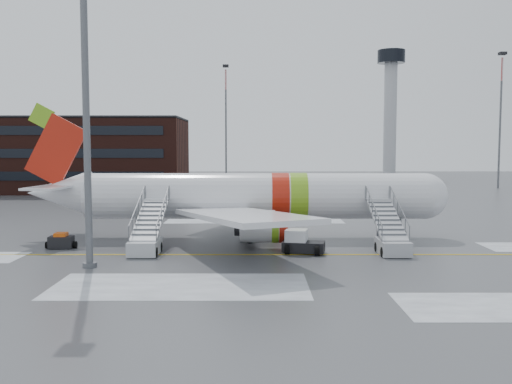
{
  "coord_description": "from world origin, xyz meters",
  "views": [
    {
      "loc": [
        -1.9,
        -40.65,
        7.67
      ],
      "look_at": [
        -1.85,
        4.43,
        4.0
      ],
      "focal_mm": 40.0,
      "sensor_mm": 36.0,
      "label": 1
    }
  ],
  "objects_px": {
    "airstair_fwd": "(390,238)",
    "airstair_aft": "(147,238)",
    "light_mast_near": "(85,71)",
    "airliner": "(245,197)",
    "pushback_tug": "(301,243)",
    "baggage_tractor": "(61,242)"
  },
  "relations": [
    {
      "from": "pushback_tug",
      "to": "baggage_tractor",
      "type": "bearing_deg",
      "value": 173.86
    },
    {
      "from": "pushback_tug",
      "to": "airliner",
      "type": "bearing_deg",
      "value": 121.42
    },
    {
      "from": "airstair_fwd",
      "to": "airstair_aft",
      "type": "relative_size",
      "value": 1.0
    },
    {
      "from": "airliner",
      "to": "airstair_aft",
      "type": "bearing_deg",
      "value": -136.59
    },
    {
      "from": "airliner",
      "to": "pushback_tug",
      "type": "xyz_separation_m",
      "value": [
        4.16,
        -6.81,
        -2.67
      ]
    },
    {
      "from": "airliner",
      "to": "baggage_tractor",
      "type": "height_order",
      "value": "airliner"
    },
    {
      "from": "baggage_tractor",
      "to": "airstair_fwd",
      "type": "bearing_deg",
      "value": -3.86
    },
    {
      "from": "pushback_tug",
      "to": "baggage_tractor",
      "type": "relative_size",
      "value": 1.4
    },
    {
      "from": "airliner",
      "to": "light_mast_near",
      "type": "relative_size",
      "value": 1.49
    },
    {
      "from": "airstair_fwd",
      "to": "baggage_tractor",
      "type": "distance_m",
      "value": 24.32
    },
    {
      "from": "airstair_fwd",
      "to": "airstair_aft",
      "type": "bearing_deg",
      "value": 180.0
    },
    {
      "from": "airliner",
      "to": "light_mast_near",
      "type": "bearing_deg",
      "value": -129.83
    },
    {
      "from": "pushback_tug",
      "to": "baggage_tractor",
      "type": "height_order",
      "value": "pushback_tug"
    },
    {
      "from": "baggage_tractor",
      "to": "pushback_tug",
      "type": "bearing_deg",
      "value": -6.14
    },
    {
      "from": "airstair_fwd",
      "to": "baggage_tractor",
      "type": "relative_size",
      "value": 3.35
    },
    {
      "from": "airstair_fwd",
      "to": "airliner",
      "type": "bearing_deg",
      "value": 148.38
    },
    {
      "from": "light_mast_near",
      "to": "pushback_tug",
      "type": "bearing_deg",
      "value": 18.82
    },
    {
      "from": "pushback_tug",
      "to": "baggage_tractor",
      "type": "xyz_separation_m",
      "value": [
        -17.81,
        1.91,
        -0.25
      ]
    },
    {
      "from": "pushback_tug",
      "to": "airstair_fwd",
      "type": "bearing_deg",
      "value": 2.47
    },
    {
      "from": "light_mast_near",
      "to": "airliner",
      "type": "bearing_deg",
      "value": 50.17
    },
    {
      "from": "airstair_aft",
      "to": "light_mast_near",
      "type": "relative_size",
      "value": 0.33
    },
    {
      "from": "airstair_fwd",
      "to": "light_mast_near",
      "type": "relative_size",
      "value": 0.33
    }
  ]
}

